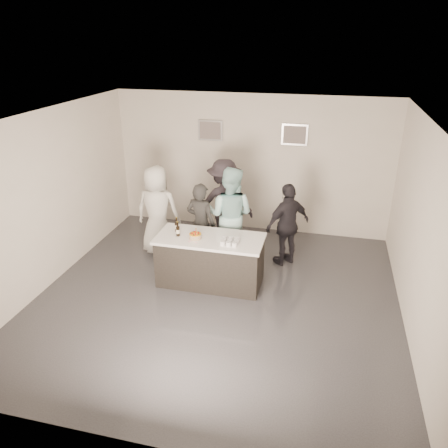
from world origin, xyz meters
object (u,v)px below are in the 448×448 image
at_px(cake, 195,236).
at_px(beer_bottle_a, 177,224).
at_px(person_main_black, 201,224).
at_px(person_guest_back, 224,203).
at_px(bar_counter, 210,260).
at_px(person_guest_right, 288,225).
at_px(person_guest_left, 158,210).
at_px(beer_bottle_b, 178,229).
at_px(person_main_blue, 230,215).

height_order(cake, beer_bottle_a, beer_bottle_a).
height_order(person_main_black, person_guest_back, person_guest_back).
bearing_deg(bar_counter, person_main_black, 117.57).
height_order(person_guest_right, person_guest_back, person_guest_back).
relative_size(cake, person_guest_left, 0.12).
height_order(beer_bottle_a, person_guest_left, person_guest_left).
bearing_deg(person_main_black, beer_bottle_b, 89.15).
distance_m(bar_counter, person_guest_left, 1.70).
xyz_separation_m(bar_counter, person_guest_right, (1.23, 1.07, 0.36)).
bearing_deg(person_guest_right, cake, -3.94).
relative_size(bar_counter, cake, 8.90).
bearing_deg(beer_bottle_a, person_guest_left, 129.94).
xyz_separation_m(cake, person_main_black, (-0.14, 0.82, -0.13)).
distance_m(beer_bottle_b, person_main_black, 0.83).
xyz_separation_m(bar_counter, cake, (-0.23, -0.10, 0.49)).
distance_m(beer_bottle_a, person_main_black, 0.70).
distance_m(bar_counter, person_guest_back, 1.66).
bearing_deg(beer_bottle_a, bar_counter, -9.55).
relative_size(beer_bottle_b, person_guest_back, 0.14).
xyz_separation_m(person_guest_right, person_guest_back, (-1.36, 0.52, 0.12)).
distance_m(person_main_blue, person_guest_right, 1.10).
xyz_separation_m(cake, person_main_blue, (0.37, 1.05, 0.01)).
relative_size(beer_bottle_b, person_guest_right, 0.16).
distance_m(bar_counter, person_main_blue, 1.08).
bearing_deg(beer_bottle_b, person_guest_back, 75.66).
relative_size(beer_bottle_b, person_guest_left, 0.14).
distance_m(bar_counter, beer_bottle_a, 0.87).
bearing_deg(person_guest_right, person_guest_back, -63.33).
distance_m(person_guest_left, person_guest_right, 2.57).
bearing_deg(person_guest_left, beer_bottle_a, 127.69).
distance_m(bar_counter, beer_bottle_b, 0.80).
bearing_deg(beer_bottle_b, bar_counter, 6.90).
bearing_deg(person_guest_left, beer_bottle_b, 125.49).
distance_m(beer_bottle_a, person_main_blue, 1.15).
height_order(beer_bottle_b, person_main_blue, person_main_blue).
height_order(person_main_black, person_guest_left, person_guest_left).
relative_size(person_guest_left, person_guest_back, 0.98).
xyz_separation_m(person_guest_left, person_guest_right, (2.57, 0.12, -0.09)).
relative_size(cake, beer_bottle_a, 0.80).
xyz_separation_m(bar_counter, person_guest_left, (-1.34, 0.94, 0.45)).
height_order(cake, beer_bottle_b, beer_bottle_b).
height_order(beer_bottle_a, person_main_black, person_main_black).
bearing_deg(bar_counter, person_guest_back, 94.77).
height_order(beer_bottle_b, person_guest_back, person_guest_back).
xyz_separation_m(bar_counter, person_main_black, (-0.37, 0.72, 0.36)).
bearing_deg(person_guest_right, bar_counter, -1.66).
distance_m(beer_bottle_b, person_guest_left, 1.28).
relative_size(bar_counter, beer_bottle_b, 7.15).
height_order(beer_bottle_a, person_main_blue, person_main_blue).
relative_size(person_main_blue, person_guest_right, 1.17).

